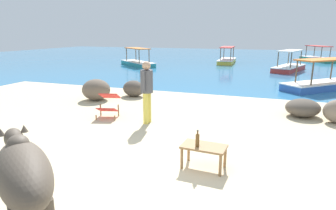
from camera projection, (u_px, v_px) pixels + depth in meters
sand_beach at (112, 179)px, 4.67m from camera, size 18.00×14.00×0.04m
water_surface at (241, 61)px, 24.78m from camera, size 60.00×36.00×0.03m
cow at (23, 171)px, 3.32m from camera, size 1.82×1.53×1.12m
low_bench_table at (204, 149)px, 4.93m from camera, size 0.79×0.49×0.42m
bottle at (197, 140)px, 4.84m from camera, size 0.07×0.07×0.30m
deck_chair_far at (109, 103)px, 8.00m from camera, size 0.71×0.88×0.68m
person_standing at (147, 88)px, 7.30m from camera, size 0.32×0.51×1.62m
shore_rock_medium at (134, 88)px, 10.62m from camera, size 1.08×0.99×0.59m
shore_rock_small at (303, 108)px, 8.06m from camera, size 1.33×1.34×0.50m
shore_rock_flat at (96, 90)px, 10.01m from camera, size 1.16×1.14×0.74m
boat_teal at (138, 62)px, 20.71m from camera, size 3.58×3.21×1.29m
boat_green at (317, 58)px, 24.21m from camera, size 2.61×3.81×1.29m
boat_red at (289, 66)px, 17.98m from camera, size 2.30×3.85×1.29m
boat_yellow at (227, 60)px, 22.55m from camera, size 1.27×3.71×1.29m
boat_blue at (321, 83)px, 12.06m from camera, size 3.45×3.37×1.29m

